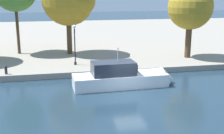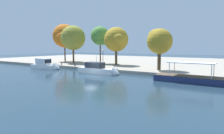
{
  "view_description": "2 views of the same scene",
  "coord_description": "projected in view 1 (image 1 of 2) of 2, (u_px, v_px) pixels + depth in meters",
  "views": [
    {
      "loc": [
        -6.14,
        -21.87,
        7.95
      ],
      "look_at": [
        -0.74,
        3.59,
        1.45
      ],
      "focal_mm": 47.52,
      "sensor_mm": 36.0,
      "label": 1
    },
    {
      "loc": [
        23.6,
        -28.77,
        5.38
      ],
      "look_at": [
        3.95,
        1.13,
        1.66
      ],
      "focal_mm": 31.7,
      "sensor_mm": 36.0,
      "label": 2
    }
  ],
  "objects": [
    {
      "name": "tree_2",
      "position": [
        188.0,
        5.0,
        33.63
      ],
      "size": [
        5.12,
        5.18,
        8.39
      ],
      "color": "#4C3823",
      "rests_on": "dock_promenade"
    },
    {
      "name": "dock_promenade",
      "position": [
        83.0,
        35.0,
        55.33
      ],
      "size": [
        120.0,
        55.0,
        0.59
      ],
      "primitive_type": "cube",
      "color": "gray",
      "rests_on": "ground_plane"
    },
    {
      "name": "mooring_bollard_1",
      "position": [
        6.0,
        69.0,
        27.6
      ],
      "size": [
        0.28,
        0.28,
        0.84
      ],
      "color": "#2D2D33",
      "rests_on": "dock_promenade"
    },
    {
      "name": "ground_plane",
      "position": [
        130.0,
        94.0,
        23.91
      ],
      "size": [
        220.0,
        220.0,
        0.0
      ],
      "primitive_type": "plane",
      "color": "#1E3342"
    },
    {
      "name": "lamp_post",
      "position": [
        75.0,
        42.0,
        30.76
      ],
      "size": [
        0.37,
        0.37,
        4.2
      ],
      "color": "black",
      "rests_on": "dock_promenade"
    },
    {
      "name": "tree_3",
      "position": [
        68.0,
        0.0,
        35.35
      ],
      "size": [
        6.28,
        6.28,
        9.75
      ],
      "color": "#4C3823",
      "rests_on": "dock_promenade"
    },
    {
      "name": "motor_yacht_1",
      "position": [
        126.0,
        80.0,
        25.97
      ],
      "size": [
        9.22,
        2.66,
        4.31
      ],
      "rotation": [
        0.0,
        0.0,
        0.02
      ],
      "color": "white",
      "rests_on": "ground_plane"
    }
  ]
}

